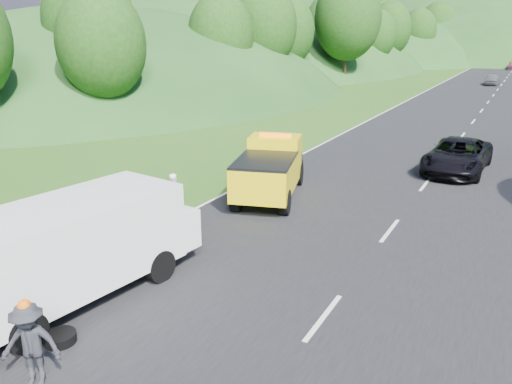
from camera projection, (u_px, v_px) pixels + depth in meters
The scene contains 12 objects.
ground at pixel (252, 258), 14.53m from camera, with size 320.00×320.00×0.00m, color #38661E.
road_surface at pixel (488, 102), 46.56m from camera, with size 14.00×200.00×0.02m, color black.
tree_line_left at pixel (337, 77), 73.31m from camera, with size 14.00×140.00×14.00m, color #295619, non-canonical shape.
tow_truck at pixel (270, 168), 19.60m from camera, with size 3.51×5.87×2.38m.
white_van at pixel (73, 245), 11.95m from camera, with size 3.87×7.32×2.49m.
woman at pixel (176, 214), 18.05m from camera, with size 0.55×0.40×1.50m, color white.
child at pixel (173, 250), 15.07m from camera, with size 0.53×0.41×1.09m, color tan.
worker at pixel (37, 384), 9.34m from camera, with size 1.08×0.62×1.67m, color black.
suitcase at pixel (124, 216), 17.04m from camera, with size 0.34×0.19×0.54m, color #66674D.
spare_tire at pixel (61, 343), 10.57m from camera, with size 0.68×0.68×0.20m, color black.
passing_suv at pixel (456, 172), 23.50m from camera, with size 2.52×5.47×1.52m, color black.
dist_car_a at pixel (491, 85), 61.63m from camera, with size 1.57×3.91×1.33m, color #4C4B50.
Camera 1 is at (6.46, -11.56, 6.29)m, focal length 35.00 mm.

